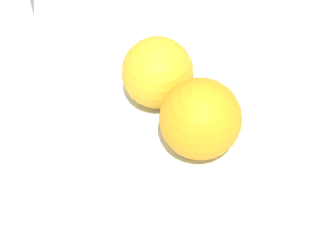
{
  "coord_description": "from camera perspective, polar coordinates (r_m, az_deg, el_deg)",
  "views": [
    {
      "loc": [
        11.55,
        27.56,
        40.8
      ],
      "look_at": [
        0.0,
        0.0,
        2.5
      ],
      "focal_mm": 54.49,
      "sensor_mm": 36.0,
      "label": 1
    }
  ],
  "objects": [
    {
      "name": "orange_in_bowl_0",
      "position": [
        0.43,
        3.65,
        0.79
      ],
      "size": [
        6.95,
        6.95,
        6.95
      ],
      "primitive_type": "sphere",
      "color": "orange",
      "rests_on": "fruit_bowl"
    },
    {
      "name": "fruit_bowl",
      "position": [
        0.49,
        0.0,
        -0.38
      ],
      "size": [
        16.46,
        16.46,
        4.17
      ],
      "color": "silver",
      "rests_on": "ground_plane"
    },
    {
      "name": "orange_in_bowl_1",
      "position": [
        0.46,
        -1.42,
        5.91
      ],
      "size": [
        6.58,
        6.58,
        6.58
      ],
      "primitive_type": "sphere",
      "color": "#F9A823",
      "rests_on": "fruit_bowl"
    },
    {
      "name": "ground_plane",
      "position": [
        0.51,
        0.0,
        -2.4
      ],
      "size": [
        110.0,
        110.0,
        2.0
      ],
      "primitive_type": "cube",
      "color": "silver"
    }
  ]
}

